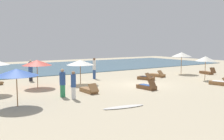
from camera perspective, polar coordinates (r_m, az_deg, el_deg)
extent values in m
plane|color=#BCAD8E|center=(20.69, 6.70, -3.23)|extent=(60.00, 60.00, 0.00)
cube|color=#3D6075|center=(35.25, -11.62, 0.64)|extent=(48.00, 16.00, 0.06)
cylinder|color=brown|center=(20.84, -6.99, -0.53)|extent=(0.06, 0.06, 1.90)
cone|color=white|center=(20.76, -7.02, 1.67)|extent=(2.19, 2.19, 0.39)
cylinder|color=olive|center=(28.19, 15.06, 1.41)|extent=(0.06, 0.06, 2.25)
cone|color=silver|center=(28.13, 15.12, 3.34)|extent=(2.07, 2.07, 0.45)
cylinder|color=olive|center=(14.43, -20.25, -3.78)|extent=(0.06, 0.06, 1.95)
cone|color=#3359B2|center=(14.31, -20.37, -0.47)|extent=(2.24, 2.24, 0.37)
cylinder|color=brown|center=(19.94, -16.16, -0.87)|extent=(0.05, 0.05, 2.02)
cone|color=#D84C3F|center=(19.86, -16.24, 1.58)|extent=(2.16, 2.16, 0.41)
cylinder|color=olive|center=(24.27, 19.88, 0.30)|extent=(0.05, 0.05, 2.07)
cone|color=silver|center=(24.20, 19.96, 2.36)|extent=(1.75, 1.75, 0.43)
cube|color=brown|center=(18.81, 7.61, -3.77)|extent=(0.75, 1.55, 0.28)
cube|color=brown|center=(18.20, 8.91, -3.16)|extent=(0.61, 0.42, 0.60)
cube|color=#2D4C8C|center=(18.78, 7.62, -3.30)|extent=(0.62, 1.10, 0.03)
cube|color=olive|center=(17.50, -5.18, -4.49)|extent=(0.64, 1.52, 0.28)
cube|color=olive|center=(16.84, -4.10, -3.94)|extent=(0.58, 0.50, 0.53)
cube|color=brown|center=(29.04, 20.09, -0.57)|extent=(0.92, 1.60, 0.28)
cube|color=brown|center=(28.75, 21.39, -0.08)|extent=(0.64, 0.50, 0.60)
cube|color=olive|center=(25.58, 9.96, -1.15)|extent=(0.98, 1.61, 0.28)
cube|color=olive|center=(24.93, 10.73, -0.71)|extent=(0.68, 0.62, 0.53)
cube|color=brown|center=(23.40, 7.51, -1.80)|extent=(1.13, 1.62, 0.28)
cube|color=brown|center=(22.71, 8.09, -1.33)|extent=(0.71, 0.66, 0.54)
cube|color=#26262D|center=(23.38, 7.52, -1.42)|extent=(0.87, 1.17, 0.03)
cube|color=olive|center=(22.08, 22.64, -2.71)|extent=(0.99, 1.61, 0.28)
cube|color=white|center=(22.05, 22.66, -2.31)|extent=(0.78, 1.15, 0.03)
cylinder|color=#338C59|center=(16.25, -10.83, -4.55)|extent=(0.36, 0.36, 0.76)
cylinder|color=#2D4C8C|center=(16.13, -10.89, -1.85)|extent=(0.42, 0.42, 0.79)
sphere|color=tan|center=(16.07, -10.92, -0.11)|extent=(0.21, 0.21, 0.21)
cylinder|color=#26262D|center=(23.46, -17.50, -1.37)|extent=(0.42, 0.42, 0.80)
cylinder|color=#2D4C8C|center=(23.37, -17.56, 0.62)|extent=(0.49, 0.49, 0.84)
sphere|color=beige|center=(23.33, -17.61, 1.89)|extent=(0.23, 0.23, 0.23)
cylinder|color=white|center=(15.55, -8.48, -5.06)|extent=(0.32, 0.32, 0.72)
cylinder|color=#2D4C8C|center=(15.42, -8.52, -2.36)|extent=(0.37, 0.37, 0.76)
sphere|color=#A37556|center=(15.36, -8.55, -0.62)|extent=(0.20, 0.20, 0.20)
cylinder|color=#2D4C8C|center=(23.75, -3.94, -0.96)|extent=(0.36, 0.36, 0.84)
cylinder|color=white|center=(23.66, -3.95, 1.11)|extent=(0.43, 0.43, 0.88)
sphere|color=brown|center=(23.62, -3.96, 2.42)|extent=(0.24, 0.24, 0.24)
cube|color=olive|center=(22.19, -23.41, -3.01)|extent=(0.39, 0.29, 0.04)
ellipsoid|color=olive|center=(22.17, -23.43, -2.65)|extent=(0.64, 0.45, 0.26)
ellipsoid|color=silver|center=(13.52, 2.60, -8.14)|extent=(2.38, 0.89, 0.07)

